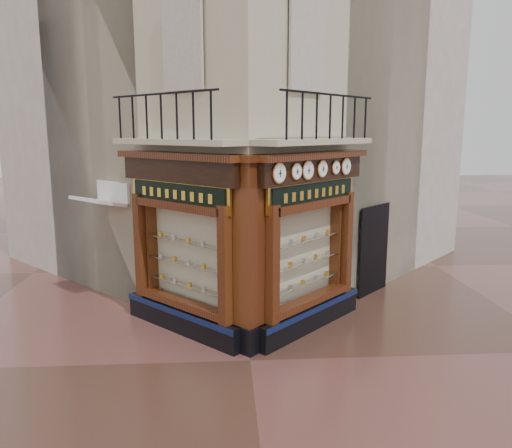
{
  "coord_description": "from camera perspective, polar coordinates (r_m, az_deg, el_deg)",
  "views": [
    {
      "loc": [
        -0.46,
        -9.08,
        4.43
      ],
      "look_at": [
        0.24,
        2.0,
        2.34
      ],
      "focal_mm": 35.0,
      "sensor_mm": 36.0,
      "label": 1
    }
  ],
  "objects": [
    {
      "name": "shopfront_right",
      "position": [
        11.09,
        6.18,
        -2.21
      ],
      "size": [
        2.86,
        2.86,
        3.98
      ],
      "rotation": [
        0.0,
        0.0,
        0.79
      ],
      "color": "black",
      "rests_on": "ground"
    },
    {
      "name": "awning",
      "position": [
        13.62,
        -17.0,
        -8.82
      ],
      "size": [
        1.54,
        1.54,
        0.26
      ],
      "primitive_type": null,
      "rotation": [
        0.22,
        0.0,
        2.36
      ],
      "color": "silver",
      "rests_on": "ground"
    },
    {
      "name": "neighbour_right",
      "position": [
        17.99,
        5.96,
        13.99
      ],
      "size": [
        11.31,
        11.31,
        11.0
      ],
      "primitive_type": "cube",
      "rotation": [
        0.0,
        0.0,
        0.79
      ],
      "color": "beige",
      "rests_on": "ground"
    },
    {
      "name": "main_building",
      "position": [
        15.33,
        -1.95,
        16.51
      ],
      "size": [
        11.31,
        11.31,
        12.0
      ],
      "primitive_type": "cube",
      "rotation": [
        0.0,
        0.0,
        0.79
      ],
      "color": "#C2B797",
      "rests_on": "ground"
    },
    {
      "name": "signboard_left",
      "position": [
        10.73,
        -8.95,
        3.39
      ],
      "size": [
        2.25,
        2.25,
        0.6
      ],
      "rotation": [
        0.0,
        0.0,
        2.36
      ],
      "color": "gold",
      "rests_on": "ground"
    },
    {
      "name": "signboard_right",
      "position": [
        10.85,
        6.63,
        3.53
      ],
      "size": [
        2.24,
        2.24,
        0.6
      ],
      "rotation": [
        0.0,
        0.0,
        0.79
      ],
      "color": "gold",
      "rests_on": "ground"
    },
    {
      "name": "clock_e",
      "position": [
        11.29,
        9.08,
        6.39
      ],
      "size": [
        0.26,
        0.26,
        0.31
      ],
      "rotation": [
        0.0,
        0.0,
        0.79
      ],
      "color": "#AA7538",
      "rests_on": "ground"
    },
    {
      "name": "clock_a",
      "position": [
        9.66,
        2.64,
        5.82
      ],
      "size": [
        0.33,
        0.33,
        0.41
      ],
      "rotation": [
        0.0,
        0.0,
        0.79
      ],
      "color": "#AA7538",
      "rests_on": "ground"
    },
    {
      "name": "clock_d",
      "position": [
        10.84,
        7.56,
        6.26
      ],
      "size": [
        0.3,
        0.3,
        0.37
      ],
      "rotation": [
        0.0,
        0.0,
        0.79
      ],
      "color": "#AA7538",
      "rests_on": "ground"
    },
    {
      "name": "shopfront_left",
      "position": [
        10.97,
        -8.47,
        -2.4
      ],
      "size": [
        2.86,
        2.86,
        3.98
      ],
      "rotation": [
        0.0,
        0.0,
        2.36
      ],
      "color": "black",
      "rests_on": "ground"
    },
    {
      "name": "clock_f",
      "position": [
        11.65,
        10.22,
        6.49
      ],
      "size": [
        0.31,
        0.31,
        0.39
      ],
      "rotation": [
        0.0,
        0.0,
        0.79
      ],
      "color": "#AA7538",
      "rests_on": "ground"
    },
    {
      "name": "clock_c",
      "position": [
        10.41,
        5.92,
        6.12
      ],
      "size": [
        0.32,
        0.32,
        0.4
      ],
      "rotation": [
        0.0,
        0.0,
        0.79
      ],
      "color": "#AA7538",
      "rests_on": "ground"
    },
    {
      "name": "clock_b",
      "position": [
        10.09,
        4.61,
        6.0
      ],
      "size": [
        0.28,
        0.28,
        0.34
      ],
      "rotation": [
        0.0,
        0.0,
        0.79
      ],
      "color": "#AA7538",
      "rests_on": "ground"
    },
    {
      "name": "corner_pilaster",
      "position": [
        9.91,
        -0.83,
        -3.87
      ],
      "size": [
        0.85,
        0.85,
        3.98
      ],
      "rotation": [
        0.0,
        0.0,
        0.79
      ],
      "color": "black",
      "rests_on": "ground"
    },
    {
      "name": "balcony",
      "position": [
        10.58,
        -1.13,
        9.48
      ],
      "size": [
        5.94,
        2.97,
        1.03
      ],
      "color": "#C2B797",
      "rests_on": "ground"
    },
    {
      "name": "neighbour_left",
      "position": [
        17.86,
        -10.39,
        13.9
      ],
      "size": [
        11.31,
        11.31,
        11.0
      ],
      "primitive_type": "cube",
      "rotation": [
        0.0,
        0.0,
        0.79
      ],
      "color": "beige",
      "rests_on": "ground"
    },
    {
      "name": "ground",
      "position": [
        10.12,
        -0.66,
        -15.33
      ],
      "size": [
        80.0,
        80.0,
        0.0
      ],
      "primitive_type": "plane",
      "color": "#492C22",
      "rests_on": "ground"
    }
  ]
}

